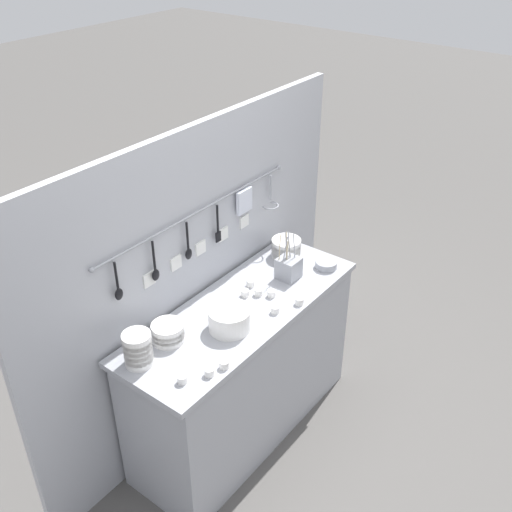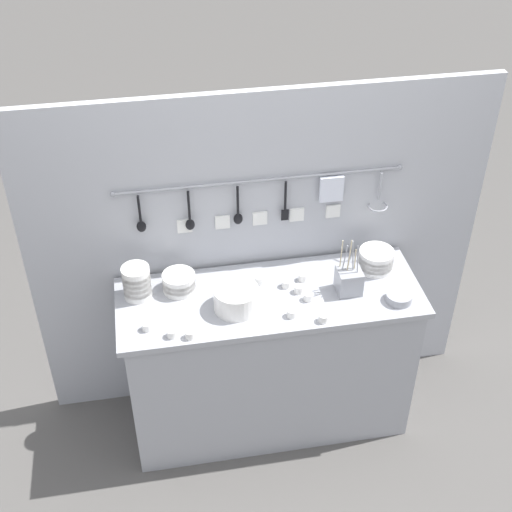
# 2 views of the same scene
# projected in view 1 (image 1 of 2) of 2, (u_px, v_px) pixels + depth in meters

# --- Properties ---
(ground_plane) EXTENTS (20.00, 20.00, 0.00)m
(ground_plane) POSITION_uv_depth(u_px,v_px,m) (244.00, 425.00, 3.51)
(ground_plane) COLOR #514F4C
(counter) EXTENTS (1.44, 0.52, 0.86)m
(counter) POSITION_uv_depth(u_px,v_px,m) (243.00, 370.00, 3.28)
(counter) COLOR #9EA0A8
(counter) RESTS_ON ground
(back_wall) EXTENTS (2.24, 0.11, 1.76)m
(back_wall) POSITION_uv_depth(u_px,v_px,m) (199.00, 284.00, 3.19)
(back_wall) COLOR #A8AAB2
(back_wall) RESTS_ON ground
(bowl_stack_tall_left) EXTENTS (0.16, 0.16, 0.09)m
(bowl_stack_tall_left) POSITION_uv_depth(u_px,v_px,m) (168.00, 333.00, 2.81)
(bowl_stack_tall_left) COLOR white
(bowl_stack_tall_left) RESTS_ON counter
(bowl_stack_nested_right) EXTENTS (0.13, 0.13, 0.17)m
(bowl_stack_nested_right) POSITION_uv_depth(u_px,v_px,m) (138.00, 349.00, 2.65)
(bowl_stack_nested_right) COLOR white
(bowl_stack_nested_right) RESTS_ON counter
(bowl_stack_back_corner) EXTENTS (0.17, 0.17, 0.11)m
(bowl_stack_back_corner) POSITION_uv_depth(u_px,v_px,m) (286.00, 248.00, 3.45)
(bowl_stack_back_corner) COLOR white
(bowl_stack_back_corner) RESTS_ON counter
(plate_stack) EXTENTS (0.21, 0.21, 0.11)m
(plate_stack) POSITION_uv_depth(u_px,v_px,m) (229.00, 319.00, 2.88)
(plate_stack) COLOR white
(plate_stack) RESTS_ON counter
(steel_mixing_bowl) EXTENTS (0.12, 0.12, 0.04)m
(steel_mixing_bowl) POSITION_uv_depth(u_px,v_px,m) (326.00, 264.00, 3.36)
(steel_mixing_bowl) COLOR #93969E
(steel_mixing_bowl) RESTS_ON counter
(cutlery_caddy) EXTENTS (0.11, 0.11, 0.28)m
(cutlery_caddy) POSITION_uv_depth(u_px,v_px,m) (289.00, 268.00, 3.25)
(cutlery_caddy) COLOR #93969E
(cutlery_caddy) RESTS_ON counter
(cup_back_left) EXTENTS (0.04, 0.04, 0.04)m
(cup_back_left) POSITION_uv_depth(u_px,v_px,m) (223.00, 300.00, 3.07)
(cup_back_left) COLOR white
(cup_back_left) RESTS_ON counter
(cup_by_caddy) EXTENTS (0.04, 0.04, 0.04)m
(cup_by_caddy) POSITION_uv_depth(u_px,v_px,m) (209.00, 372.00, 2.62)
(cup_by_caddy) COLOR white
(cup_by_caddy) RESTS_ON counter
(cup_front_right) EXTENTS (0.04, 0.04, 0.04)m
(cup_front_right) POSITION_uv_depth(u_px,v_px,m) (224.00, 364.00, 2.66)
(cup_front_right) COLOR white
(cup_front_right) RESTS_ON counter
(cup_front_left) EXTENTS (0.04, 0.04, 0.04)m
(cup_front_left) POSITION_uv_depth(u_px,v_px,m) (258.00, 292.00, 3.14)
(cup_front_left) COLOR white
(cup_front_left) RESTS_ON counter
(cup_edge_near) EXTENTS (0.04, 0.04, 0.04)m
(cup_edge_near) POSITION_uv_depth(u_px,v_px,m) (251.00, 283.00, 3.21)
(cup_edge_near) COLOR white
(cup_edge_near) RESTS_ON counter
(cup_centre) EXTENTS (0.04, 0.04, 0.04)m
(cup_centre) POSITION_uv_depth(u_px,v_px,m) (299.00, 301.00, 3.07)
(cup_centre) COLOR white
(cup_centre) RESTS_ON counter
(cup_back_right) EXTENTS (0.04, 0.04, 0.04)m
(cup_back_right) POSITION_uv_depth(u_px,v_px,m) (271.00, 293.00, 3.13)
(cup_back_right) COLOR white
(cup_back_right) RESTS_ON counter
(cup_mid_row) EXTENTS (0.04, 0.04, 0.04)m
(cup_mid_row) POSITION_uv_depth(u_px,v_px,m) (275.00, 310.00, 3.01)
(cup_mid_row) COLOR white
(cup_mid_row) RESTS_ON counter
(cup_beside_plates) EXTENTS (0.04, 0.04, 0.04)m
(cup_beside_plates) POSITION_uv_depth(u_px,v_px,m) (245.00, 293.00, 3.13)
(cup_beside_plates) COLOR white
(cup_beside_plates) RESTS_ON counter
(cup_edge_far) EXTENTS (0.04, 0.04, 0.04)m
(cup_edge_far) POSITION_uv_depth(u_px,v_px,m) (182.00, 379.00, 2.58)
(cup_edge_far) COLOR white
(cup_edge_far) RESTS_ON counter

